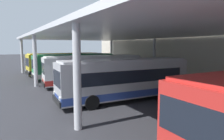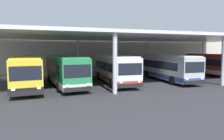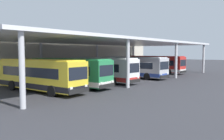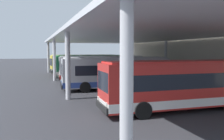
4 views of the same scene
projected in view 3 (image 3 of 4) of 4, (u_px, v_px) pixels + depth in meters
The scene contains 11 objects.
ground_plane at pixel (139, 81), 31.99m from camera, with size 200.00×200.00×0.00m, color #333338.
platform_kerb at pixel (80, 75), 39.39m from camera, with size 42.00×4.50×0.18m, color #A39E93.
station_building_facade at pixel (67, 56), 41.20m from camera, with size 48.00×1.60×6.56m, color beige.
canopy_shelter at pixel (108, 42), 35.06m from camera, with size 40.00×17.00×5.55m.
bus_nearest_bay at pixel (40, 75), 23.10m from camera, with size 3.16×10.66×3.17m.
bus_second_bay at pixel (69, 72), 26.25m from camera, with size 3.27×10.68×3.17m.
bus_middle_bay at pixel (102, 69), 30.64m from camera, with size 3.30×10.69×3.17m.
bus_far_bay at pixel (134, 67), 35.61m from camera, with size 3.13×10.66×3.17m.
bus_departing at pixel (156, 64), 43.51m from camera, with size 2.88×10.58×3.17m.
bench_waiting at pixel (88, 71), 41.00m from camera, with size 1.80×0.45×0.92m.
banner_sign at pixel (131, 61), 49.40m from camera, with size 0.70×0.12×3.20m.
Camera 3 is at (-26.95, -17.25, 3.85)m, focal length 37.84 mm.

